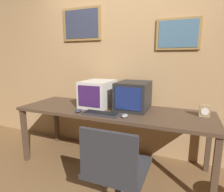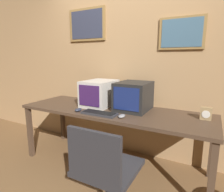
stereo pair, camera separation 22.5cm
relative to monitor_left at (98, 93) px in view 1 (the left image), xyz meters
name	(u,v)px [view 1 (the left image)]	position (x,y,z in m)	size (l,w,h in m)	color
wall_back	(125,62)	(0.24, 0.39, 0.39)	(8.00, 0.08, 2.60)	tan
desk	(112,115)	(0.24, -0.10, -0.23)	(2.33, 0.75, 0.75)	#4C3828
monitor_left	(98,93)	(0.00, 0.00, 0.00)	(0.35, 0.48, 0.33)	beige
monitor_right	(133,96)	(0.47, 0.02, 0.00)	(0.37, 0.46, 0.34)	black
keyboard_main	(101,114)	(0.21, -0.35, -0.15)	(0.41, 0.16, 0.03)	#333338
mouse_near_keyboard	(125,116)	(0.48, -0.33, -0.15)	(0.06, 0.11, 0.03)	gray
mouse_far_corner	(78,111)	(-0.07, -0.36, -0.15)	(0.07, 0.10, 0.04)	#282D3D
desk_clock	(205,111)	(1.26, 0.01, -0.10)	(0.11, 0.06, 0.13)	#A38456
office_chair	(116,180)	(0.59, -0.87, -0.53)	(0.50, 0.50, 0.87)	black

